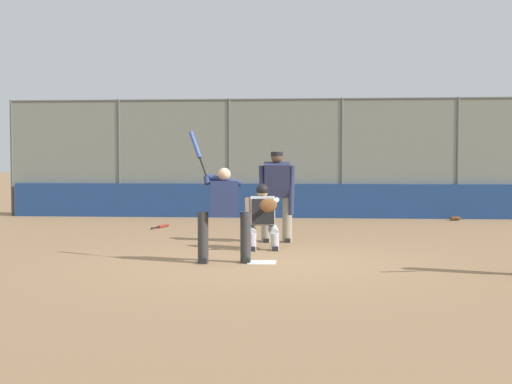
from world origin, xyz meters
TOP-DOWN VIEW (x-y plane):
  - ground_plane at (0.00, 0.00)m, footprint 160.00×160.00m
  - home_plate_marker at (0.00, 0.00)m, footprint 0.43×0.43m
  - backstop_fence at (0.00, -8.76)m, footprint 15.67×0.08m
  - padding_wall at (0.00, -8.66)m, footprint 15.27×0.18m
  - bleachers_beyond at (0.06, -11.61)m, footprint 10.91×3.05m
  - batter_at_plate at (0.59, 0.04)m, footprint 1.02×0.57m
  - catcher_behind_plate at (0.10, -1.64)m, footprint 0.65×0.76m
  - umpire_home at (-0.09, -2.74)m, footprint 0.71×0.47m
  - spare_bat_near_backstop at (2.76, -5.52)m, footprint 0.26×0.85m
  - fielding_glove_on_dirt at (-4.50, -8.14)m, footprint 0.31×0.24m

SIDE VIEW (x-z plane):
  - ground_plane at x=0.00m, z-range 0.00..0.00m
  - home_plate_marker at x=0.00m, z-range 0.00..0.01m
  - spare_bat_near_backstop at x=2.76m, z-range 0.00..0.07m
  - fielding_glove_on_dirt at x=-4.50m, z-range 0.00..0.11m
  - padding_wall at x=0.00m, z-range 0.00..0.93m
  - bleachers_beyond at x=0.06m, z-range -0.31..1.49m
  - catcher_behind_plate at x=0.10m, z-range 0.02..1.19m
  - batter_at_plate at x=0.59m, z-range -0.22..1.82m
  - umpire_home at x=-0.09m, z-range 0.07..1.82m
  - backstop_fence at x=0.00m, z-range 0.09..3.38m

